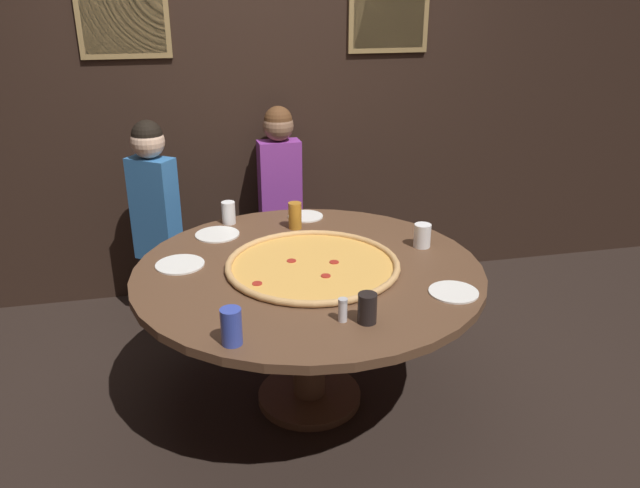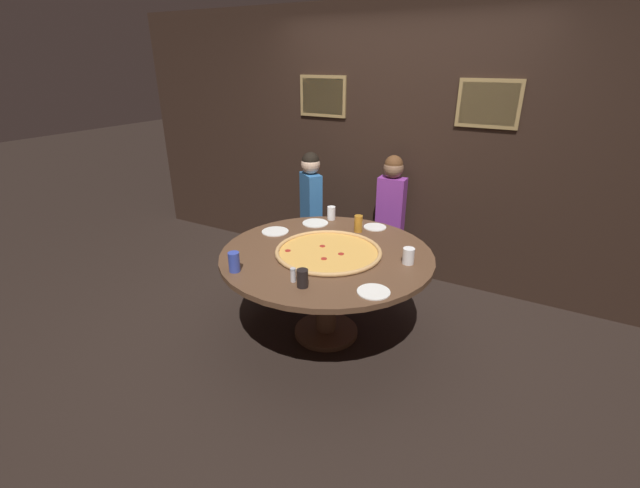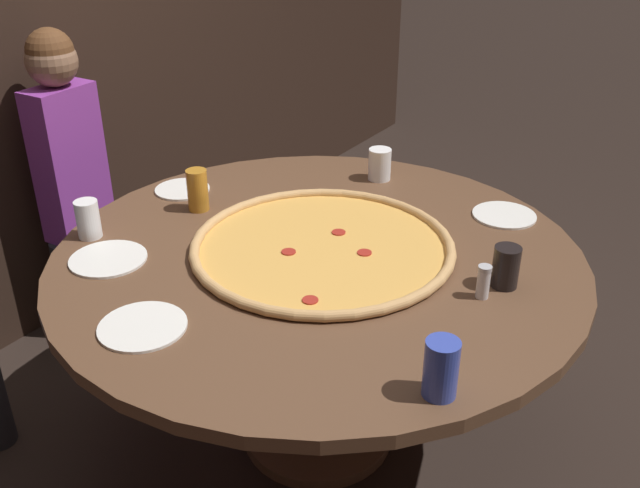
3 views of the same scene
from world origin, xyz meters
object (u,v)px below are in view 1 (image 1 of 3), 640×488
at_px(diner_side_right, 155,213).
at_px(giant_pizza, 313,265).
at_px(drink_cup_by_shaker, 295,216).
at_px(diner_centre_back, 280,192).
at_px(drink_cup_far_left, 422,236).
at_px(white_plate_far_back, 217,234).
at_px(dining_table, 309,291).
at_px(drink_cup_beside_pizza, 367,308).
at_px(white_plate_left_side, 305,216).
at_px(white_plate_right_side, 454,292).
at_px(drink_cup_near_left, 229,213).
at_px(white_plate_near_front, 180,264).
at_px(condiment_shaker, 343,310).
at_px(drink_cup_front_edge, 231,327).

bearing_deg(diner_side_right, giant_pizza, 163.04).
height_order(drink_cup_by_shaker, diner_centre_back, diner_centre_back).
xyz_separation_m(drink_cup_far_left, diner_side_right, (-1.32, 0.86, -0.08)).
bearing_deg(giant_pizza, white_plate_far_back, 128.92).
xyz_separation_m(dining_table, drink_cup_beside_pizza, (0.12, -0.55, 0.19)).
xyz_separation_m(drink_cup_beside_pizza, white_plate_left_side, (-0.00, 1.21, -0.06)).
height_order(drink_cup_by_shaker, white_plate_right_side, drink_cup_by_shaker).
bearing_deg(drink_cup_near_left, giant_pizza, -63.62).
bearing_deg(white_plate_right_side, white_plate_near_front, 154.51).
height_order(white_plate_right_side, diner_side_right, diner_side_right).
distance_m(dining_table, drink_cup_by_shaker, 0.54).
bearing_deg(diner_centre_back, condiment_shaker, 86.25).
bearing_deg(white_plate_near_front, drink_cup_by_shaker, 30.07).
distance_m(drink_cup_by_shaker, white_plate_left_side, 0.19).
relative_size(white_plate_left_side, white_plate_far_back, 0.86).
height_order(drink_cup_far_left, white_plate_left_side, drink_cup_far_left).
bearing_deg(white_plate_near_front, white_plate_far_back, 60.30).
xyz_separation_m(white_plate_left_side, white_plate_far_back, (-0.51, -0.17, 0.00)).
relative_size(giant_pizza, diner_side_right, 0.64).
distance_m(white_plate_right_side, white_plate_left_side, 1.14).
relative_size(dining_table, diner_centre_back, 1.28).
relative_size(drink_cup_beside_pizza, drink_cup_near_left, 0.99).
height_order(giant_pizza, drink_cup_beside_pizza, drink_cup_beside_pizza).
height_order(drink_cup_front_edge, condiment_shaker, drink_cup_front_edge).
bearing_deg(drink_cup_front_edge, white_plate_near_front, 103.48).
relative_size(drink_cup_near_left, diner_side_right, 0.10).
bearing_deg(dining_table, white_plate_left_side, 79.92).
relative_size(drink_cup_beside_pizza, drink_cup_by_shaker, 0.84).
xyz_separation_m(giant_pizza, drink_cup_beside_pizza, (0.10, -0.54, 0.05)).
bearing_deg(condiment_shaker, drink_cup_near_left, 106.18).
distance_m(white_plate_near_front, white_plate_far_back, 0.40).
bearing_deg(drink_cup_near_left, drink_cup_far_left, -30.55).
height_order(white_plate_right_side, white_plate_far_back, same).
distance_m(dining_table, drink_cup_near_left, 0.75).
distance_m(giant_pizza, diner_centre_back, 1.22).
relative_size(drink_cup_by_shaker, white_plate_far_back, 0.63).
relative_size(drink_cup_beside_pizza, white_plate_far_back, 0.53).
bearing_deg(diner_centre_back, dining_table, 84.41).
xyz_separation_m(dining_table, giant_pizza, (0.02, -0.01, 0.14)).
xyz_separation_m(drink_cup_front_edge, diner_side_right, (-0.31, 1.57, -0.09)).
height_order(drink_cup_beside_pizza, white_plate_far_back, drink_cup_beside_pizza).
xyz_separation_m(drink_cup_by_shaker, diner_side_right, (-0.75, 0.47, -0.09)).
relative_size(drink_cup_front_edge, white_plate_right_side, 0.67).
height_order(drink_cup_near_left, drink_cup_front_edge, drink_cup_front_edge).
distance_m(drink_cup_near_left, white_plate_far_back, 0.19).
bearing_deg(drink_cup_by_shaker, drink_cup_front_edge, -111.63).
relative_size(drink_cup_by_shaker, white_plate_left_side, 0.73).
xyz_separation_m(drink_cup_by_shaker, white_plate_right_side, (0.52, -0.90, -0.07)).
relative_size(dining_table, drink_cup_front_edge, 11.47).
xyz_separation_m(drink_cup_by_shaker, diner_centre_back, (0.03, 0.70, -0.09)).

